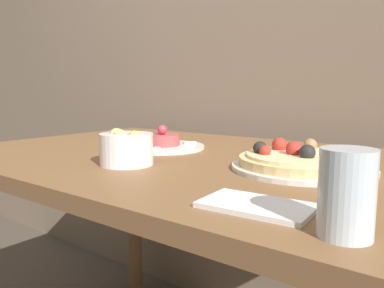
# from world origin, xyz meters

# --- Properties ---
(dining_table) EXTENTS (1.30, 0.87, 0.78)m
(dining_table) POSITION_xyz_m (0.00, 0.44, 0.68)
(dining_table) COLOR brown
(dining_table) RESTS_ON ground_plane
(pizza_plate) EXTENTS (0.31, 0.31, 0.06)m
(pizza_plate) POSITION_xyz_m (0.33, 0.42, 0.80)
(pizza_plate) COLOR silver
(pizza_plate) RESTS_ON dining_table
(tartare_plate) EXTENTS (0.25, 0.25, 0.07)m
(tartare_plate) POSITION_xyz_m (-0.11, 0.47, 0.79)
(tartare_plate) COLOR silver
(tartare_plate) RESTS_ON dining_table
(small_bowl) EXTENTS (0.12, 0.12, 0.09)m
(small_bowl) POSITION_xyz_m (-0.01, 0.23, 0.82)
(small_bowl) COLOR white
(small_bowl) RESTS_ON dining_table
(drinking_glass) EXTENTS (0.07, 0.07, 0.11)m
(drinking_glass) POSITION_xyz_m (0.52, 0.08, 0.83)
(drinking_glass) COLOR silver
(drinking_glass) RESTS_ON dining_table
(napkin) EXTENTS (0.17, 0.11, 0.01)m
(napkin) POSITION_xyz_m (0.38, 0.12, 0.78)
(napkin) COLOR white
(napkin) RESTS_ON dining_table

